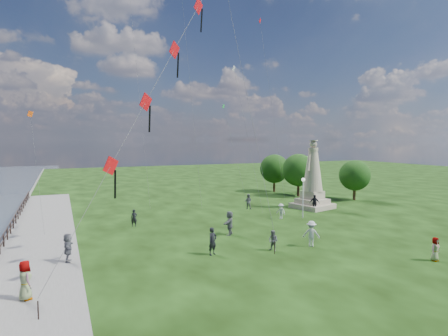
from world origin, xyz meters
name	(u,v)px	position (x,y,z in m)	size (l,w,h in m)	color
waterfront	(17,259)	(-15.24, 8.99, -0.06)	(200.00, 200.00, 1.51)	#374653
statue	(313,183)	(13.28, 15.89, 2.88)	(4.58, 4.58, 7.62)	tan
lamppost	(303,189)	(9.25, 12.06, 2.84)	(0.36, 0.36, 3.94)	silver
tree_row	(304,171)	(18.04, 24.20, 3.40)	(9.46, 14.61, 5.77)	#382314
person_0	(213,241)	(-3.33, 4.58, 0.92)	(0.67, 0.44, 1.84)	black
person_1	(273,241)	(0.81, 3.68, 0.72)	(0.70, 0.43, 1.44)	#595960
person_2	(311,234)	(3.89, 3.54, 0.93)	(1.20, 0.62, 1.86)	silver
person_4	(435,249)	(9.08, -2.25, 0.76)	(0.74, 0.46, 1.52)	#595960
person_5	(68,249)	(-12.19, 6.60, 0.89)	(1.65, 0.71, 1.78)	#595960
person_6	(134,218)	(-6.64, 14.91, 0.76)	(0.56, 0.36, 1.52)	black
person_7	(248,201)	(6.48, 18.36, 0.83)	(0.81, 0.50, 1.66)	#595960
person_8	(281,211)	(7.01, 12.50, 0.74)	(0.95, 0.49, 1.48)	silver
person_9	(314,203)	(12.30, 14.22, 0.90)	(1.06, 0.54, 1.80)	black
person_10	(25,282)	(-14.16, 1.44, 0.94)	(0.92, 0.56, 1.88)	#595960
person_11	(230,223)	(-0.11, 8.90, 0.97)	(1.80, 0.78, 1.94)	#595960
red_kite_train	(172,57)	(-5.97, 4.58, 12.72)	(12.54, 9.35, 20.60)	black
small_kites	(191,73)	(1.84, 23.88, 15.45)	(28.41, 15.51, 29.13)	silver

